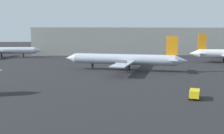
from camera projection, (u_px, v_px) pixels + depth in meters
name	position (u px, v px, depth m)	size (l,w,h in m)	color
airplane_distant	(124.00, 59.00, 62.45)	(29.93, 24.09, 8.47)	#B2BCCC
airplane_far_right	(2.00, 50.00, 98.24)	(29.79, 20.37, 9.20)	silver
baggage_cart	(195.00, 94.00, 35.15)	(2.18, 2.72, 1.30)	gold
terminal_building	(139.00, 41.00, 117.22)	(92.98, 19.96, 11.74)	beige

